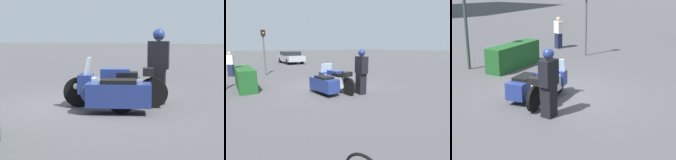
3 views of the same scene
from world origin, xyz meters
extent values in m
plane|color=#424244|center=(0.00, 0.00, 0.00)|extent=(160.00, 160.00, 0.00)
cylinder|color=black|center=(0.13, 0.11, 0.36)|extent=(0.72, 0.18, 0.71)
cylinder|color=black|center=(-1.61, -0.09, 0.36)|extent=(0.72, 0.18, 0.71)
cylinder|color=black|center=(-0.98, 0.67, 0.28)|extent=(0.56, 0.16, 0.55)
cube|color=#B7B7BC|center=(-0.74, 0.01, 0.47)|extent=(1.27, 0.57, 0.45)
cube|color=navy|center=(-0.74, 0.01, 0.80)|extent=(0.71, 0.49, 0.24)
cube|color=black|center=(-1.02, -0.02, 0.78)|extent=(0.54, 0.47, 0.12)
cube|color=navy|center=(-0.05, 0.09, 0.56)|extent=(0.38, 0.62, 0.44)
cube|color=silver|center=(-0.09, 0.08, 0.98)|extent=(0.18, 0.58, 0.40)
sphere|color=white|center=(0.17, 0.11, 0.50)|extent=(0.18, 0.18, 0.18)
cube|color=navy|center=(-0.93, 0.68, 0.42)|extent=(1.44, 0.71, 0.50)
sphere|color=navy|center=(-0.34, 0.74, 0.44)|extent=(0.47, 0.47, 0.48)
cube|color=black|center=(-0.93, 0.68, 0.71)|extent=(0.81, 0.55, 0.09)
cube|color=black|center=(-1.50, -0.07, 0.85)|extent=(0.28, 0.42, 0.18)
cube|color=black|center=(-1.71, -0.64, 0.43)|extent=(0.38, 0.33, 0.87)
cube|color=black|center=(-1.71, -0.64, 1.21)|extent=(0.53, 0.34, 0.68)
sphere|color=tan|center=(-1.71, -0.64, 1.67)|extent=(0.23, 0.23, 0.23)
sphere|color=navy|center=(-1.71, -0.64, 1.71)|extent=(0.29, 0.29, 0.29)
cube|color=#19471E|center=(1.97, 3.29, 0.49)|extent=(2.72, 0.69, 0.98)
cylinder|color=#2D3833|center=(0.89, 4.72, 1.67)|extent=(0.12, 0.12, 3.34)
cylinder|color=#4C4C4C|center=(5.42, 1.72, 1.30)|extent=(0.09, 0.09, 2.60)
cube|color=#191E38|center=(6.31, 3.70, 0.39)|extent=(0.39, 0.41, 0.78)
cube|color=beige|center=(6.31, 3.70, 1.09)|extent=(0.45, 0.53, 0.62)
sphere|color=tan|center=(6.31, 3.70, 1.50)|extent=(0.21, 0.21, 0.21)
camera|label=1|loc=(-2.09, 7.86, 1.65)|focal=55.00mm
camera|label=2|loc=(-7.11, 4.01, 1.96)|focal=28.00mm
camera|label=3|loc=(-8.93, -5.12, 3.58)|focal=55.00mm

